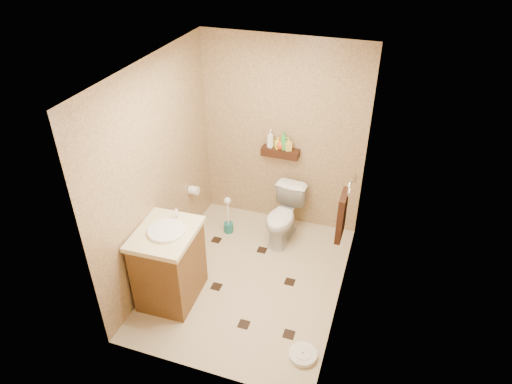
% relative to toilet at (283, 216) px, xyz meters
% --- Properties ---
extents(ground, '(2.50, 2.50, 0.00)m').
position_rel_toilet_xyz_m(ground, '(-0.16, -0.83, -0.34)').
color(ground, '#C4B090').
rests_on(ground, ground).
extents(wall_back, '(2.00, 0.04, 2.40)m').
position_rel_toilet_xyz_m(wall_back, '(-0.16, 0.42, 0.86)').
color(wall_back, tan).
rests_on(wall_back, ground).
extents(wall_front, '(2.00, 0.04, 2.40)m').
position_rel_toilet_xyz_m(wall_front, '(-0.16, -2.08, 0.86)').
color(wall_front, tan).
rests_on(wall_front, ground).
extents(wall_left, '(0.04, 2.50, 2.40)m').
position_rel_toilet_xyz_m(wall_left, '(-1.16, -0.83, 0.86)').
color(wall_left, tan).
rests_on(wall_left, ground).
extents(wall_right, '(0.04, 2.50, 2.40)m').
position_rel_toilet_xyz_m(wall_right, '(0.84, -0.83, 0.86)').
color(wall_right, tan).
rests_on(wall_right, ground).
extents(ceiling, '(2.00, 2.50, 0.02)m').
position_rel_toilet_xyz_m(ceiling, '(-0.16, -0.83, 2.06)').
color(ceiling, white).
rests_on(ceiling, wall_back).
extents(wall_shelf, '(0.46, 0.14, 0.10)m').
position_rel_toilet_xyz_m(wall_shelf, '(-0.16, 0.34, 0.68)').
color(wall_shelf, '#33190E').
rests_on(wall_shelf, wall_back).
extents(floor_accents, '(1.35, 1.26, 0.01)m').
position_rel_toilet_xyz_m(floor_accents, '(-0.11, -0.89, -0.33)').
color(floor_accents, black).
rests_on(floor_accents, ground).
extents(toilet, '(0.43, 0.69, 0.67)m').
position_rel_toilet_xyz_m(toilet, '(0.00, 0.00, 0.00)').
color(toilet, white).
rests_on(toilet, ground).
extents(vanity, '(0.61, 0.73, 1.00)m').
position_rel_toilet_xyz_m(vanity, '(-0.86, -1.31, 0.11)').
color(vanity, brown).
rests_on(vanity, ground).
extents(bathroom_scale, '(0.34, 0.34, 0.05)m').
position_rel_toilet_xyz_m(bathroom_scale, '(0.66, -1.64, -0.31)').
color(bathroom_scale, white).
rests_on(bathroom_scale, ground).
extents(toilet_brush, '(0.12, 0.12, 0.52)m').
position_rel_toilet_xyz_m(toilet_brush, '(-0.69, -0.09, -0.15)').
color(toilet_brush, '#1B6D69').
rests_on(toilet_brush, ground).
extents(towel_ring, '(0.12, 0.30, 0.76)m').
position_rel_toilet_xyz_m(towel_ring, '(0.75, -0.58, 0.61)').
color(towel_ring, silver).
rests_on(towel_ring, wall_right).
extents(toilet_paper, '(0.12, 0.11, 0.12)m').
position_rel_toilet_xyz_m(toilet_paper, '(-1.10, -0.18, 0.26)').
color(toilet_paper, white).
rests_on(toilet_paper, wall_left).
extents(bottle_a, '(0.09, 0.09, 0.23)m').
position_rel_toilet_xyz_m(bottle_a, '(-0.29, 0.34, 0.85)').
color(bottle_a, white).
rests_on(bottle_a, wall_shelf).
extents(bottle_b, '(0.09, 0.09, 0.15)m').
position_rel_toilet_xyz_m(bottle_b, '(-0.19, 0.34, 0.81)').
color(bottle_b, yellow).
rests_on(bottle_b, wall_shelf).
extents(bottle_c, '(0.17, 0.17, 0.15)m').
position_rel_toilet_xyz_m(bottle_c, '(-0.16, 0.34, 0.81)').
color(bottle_c, '#BB4516').
rests_on(bottle_c, wall_shelf).
extents(bottle_d, '(0.10, 0.10, 0.23)m').
position_rel_toilet_xyz_m(bottle_d, '(-0.12, 0.34, 0.85)').
color(bottle_d, green).
rests_on(bottle_d, wall_shelf).
extents(bottle_e, '(0.10, 0.10, 0.17)m').
position_rel_toilet_xyz_m(bottle_e, '(-0.06, 0.34, 0.82)').
color(bottle_e, '#E9BE4D').
rests_on(bottle_e, wall_shelf).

